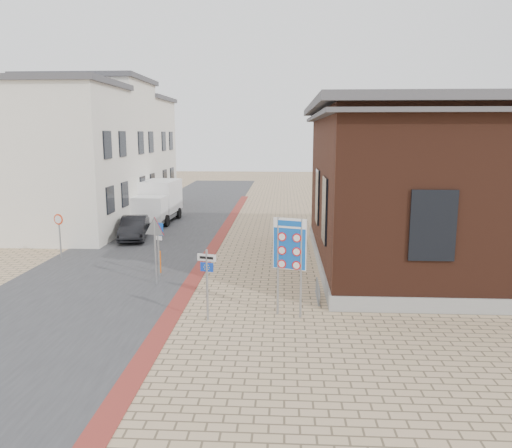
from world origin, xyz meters
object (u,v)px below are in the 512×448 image
(box_truck, at_px, (158,201))
(bollard, at_px, (160,262))
(sedan, at_px, (134,228))
(parking_sign, at_px, (158,239))
(essen_sign, at_px, (207,275))
(border_sign, at_px, (290,246))

(box_truck, relative_size, bollard, 5.45)
(sedan, bearing_deg, parking_sign, -75.91)
(bollard, bearing_deg, sedan, 114.86)
(sedan, relative_size, parking_sign, 1.66)
(parking_sign, distance_m, bollard, 1.16)
(box_truck, xyz_separation_m, essen_sign, (5.69, -16.78, 0.10))
(parking_sign, height_order, bollard, parking_sign)
(box_truck, height_order, parking_sign, box_truck)
(box_truck, relative_size, border_sign, 1.64)
(box_truck, xyz_separation_m, parking_sign, (3.08, -12.22, 0.16))
(sedan, bearing_deg, border_sign, -63.21)
(parking_sign, bearing_deg, sedan, 138.32)
(box_truck, bearing_deg, bollard, -73.16)
(sedan, distance_m, essen_sign, 12.89)
(border_sign, distance_m, essen_sign, 2.63)
(parking_sign, bearing_deg, box_truck, 128.59)
(essen_sign, height_order, bollard, essen_sign)
(border_sign, relative_size, bollard, 3.32)
(sedan, relative_size, essen_sign, 1.68)
(essen_sign, height_order, parking_sign, parking_sign)
(border_sign, height_order, bollard, border_sign)
(border_sign, height_order, essen_sign, border_sign)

